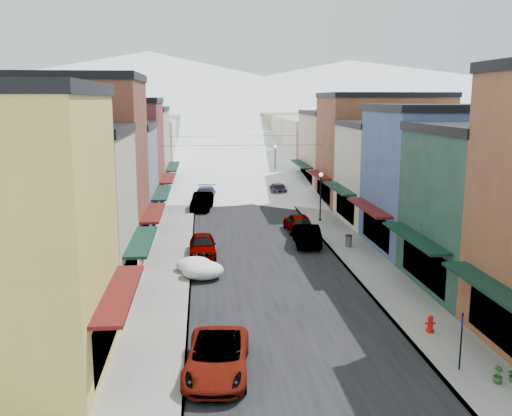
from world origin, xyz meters
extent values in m
plane|color=gray|center=(0.00, 0.00, 0.00)|extent=(600.00, 600.00, 0.00)
cube|color=black|center=(0.00, 60.00, 0.01)|extent=(10.00, 160.00, 0.01)
cube|color=gray|center=(-6.60, 60.00, 0.07)|extent=(3.20, 160.00, 0.15)
cube|color=gray|center=(6.60, 60.00, 0.07)|extent=(3.20, 160.00, 0.15)
cube|color=slate|center=(-5.05, 60.00, 0.07)|extent=(0.10, 160.00, 0.15)
cube|color=slate|center=(5.05, 60.00, 0.07)|extent=(0.10, 160.00, 0.15)
cube|color=#50100D|center=(-7.60, 4.00, 3.20)|extent=(1.20, 7.22, 0.15)
cube|color=#B4A891|center=(-13.20, 12.50, 4.50)|extent=(10.00, 8.00, 9.00)
cube|color=black|center=(-13.20, 12.50, 9.25)|extent=(10.20, 8.20, 0.50)
cube|color=black|center=(-7.60, 12.50, 3.20)|extent=(1.20, 6.80, 0.15)
cube|color=brown|center=(-13.70, 20.50, 6.00)|extent=(11.00, 8.00, 12.00)
cube|color=black|center=(-13.70, 20.50, 12.25)|extent=(11.20, 8.20, 0.50)
cube|color=#50100D|center=(-7.60, 20.50, 3.20)|extent=(1.20, 6.80, 0.15)
cube|color=slate|center=(-13.20, 29.00, 4.25)|extent=(10.00, 9.00, 8.50)
cube|color=black|center=(-13.20, 29.00, 8.75)|extent=(10.20, 9.20, 0.50)
cube|color=black|center=(-7.60, 29.00, 3.20)|extent=(1.20, 7.65, 0.15)
cube|color=maroon|center=(-14.20, 38.00, 5.25)|extent=(12.00, 9.00, 10.50)
cube|color=black|center=(-14.20, 38.00, 10.75)|extent=(12.20, 9.20, 0.50)
cube|color=#50100D|center=(-7.60, 38.00, 3.20)|extent=(1.20, 7.65, 0.15)
cube|color=tan|center=(-13.20, 48.00, 4.75)|extent=(10.00, 11.00, 9.50)
cube|color=black|center=(-13.20, 48.00, 9.75)|extent=(10.20, 11.20, 0.50)
cube|color=black|center=(-7.60, 48.00, 3.20)|extent=(1.20, 9.35, 0.15)
cube|color=black|center=(7.60, 3.00, 3.20)|extent=(1.20, 7.65, 0.15)
cube|color=#1D3D31|center=(13.20, 12.00, 4.50)|extent=(10.00, 9.00, 9.00)
cube|color=black|center=(7.60, 12.00, 3.20)|extent=(1.20, 7.65, 0.15)
cube|color=#395183|center=(13.20, 21.00, 5.00)|extent=(10.00, 9.00, 10.00)
cube|color=black|center=(13.20, 21.00, 10.25)|extent=(10.20, 9.20, 0.50)
cube|color=#50100D|center=(7.60, 21.00, 3.20)|extent=(1.20, 7.65, 0.15)
cube|color=beige|center=(13.70, 30.00, 4.25)|extent=(11.00, 9.00, 8.50)
cube|color=black|center=(13.70, 30.00, 8.75)|extent=(11.20, 9.20, 0.50)
cube|color=black|center=(7.60, 30.00, 3.20)|extent=(1.20, 7.65, 0.15)
cube|color=brown|center=(14.20, 39.00, 5.50)|extent=(12.00, 9.00, 11.00)
cube|color=black|center=(14.20, 39.00, 11.25)|extent=(12.20, 9.20, 0.50)
cube|color=#50100D|center=(7.60, 39.00, 3.20)|extent=(1.20, 7.65, 0.15)
cube|color=tan|center=(13.20, 49.00, 4.50)|extent=(10.00, 11.00, 9.00)
cube|color=black|center=(13.20, 49.00, 9.25)|extent=(10.20, 11.20, 0.50)
cube|color=black|center=(7.60, 49.00, 3.20)|extent=(1.20, 9.35, 0.15)
cube|color=gray|center=(-12.50, 62.00, 4.00)|extent=(9.00, 13.00, 8.00)
cube|color=gray|center=(12.50, 62.00, 4.00)|extent=(9.00, 13.00, 8.00)
cube|color=gray|center=(-12.50, 76.00, 4.00)|extent=(9.00, 13.00, 8.00)
cube|color=gray|center=(12.50, 76.00, 4.00)|extent=(9.00, 13.00, 8.00)
cube|color=gray|center=(-12.50, 90.00, 4.00)|extent=(9.00, 13.00, 8.00)
cube|color=gray|center=(12.50, 90.00, 4.00)|extent=(9.00, 13.00, 8.00)
cube|color=gray|center=(-12.50, 104.00, 4.00)|extent=(9.00, 13.00, 8.00)
cube|color=gray|center=(12.50, 104.00, 4.00)|extent=(9.00, 13.00, 8.00)
cube|color=silver|center=(0.00, 225.00, 6.00)|extent=(360.00, 40.00, 12.00)
cone|color=white|center=(-30.00, 275.00, 17.00)|extent=(300.00, 300.00, 34.00)
cone|color=white|center=(70.00, 270.00, 15.00)|extent=(320.00, 320.00, 30.00)
cylinder|color=black|center=(0.00, 40.00, 6.20)|extent=(16.40, 0.04, 0.04)
cylinder|color=black|center=(0.00, 55.00, 6.20)|extent=(16.40, 0.04, 0.04)
imported|color=silver|center=(-3.76, 3.00, 0.74)|extent=(2.97, 5.53, 1.48)
imported|color=#A3A7AB|center=(-4.30, 20.68, 0.78)|extent=(1.91, 4.59, 1.55)
imported|color=black|center=(-4.30, 37.82, 0.84)|extent=(2.42, 5.30, 1.68)
imported|color=#A1A3A9|center=(-4.01, 42.42, 0.78)|extent=(2.76, 5.56, 1.55)
imported|color=black|center=(3.50, 22.95, 0.82)|extent=(2.05, 5.09, 1.65)
imported|color=gray|center=(3.61, 27.28, 0.81)|extent=(2.09, 4.84, 1.63)
imported|color=black|center=(4.30, 45.54, 0.72)|extent=(2.12, 4.99, 1.44)
imported|color=#AAABB2|center=(-1.98, 50.76, 0.76)|extent=(2.23, 4.63, 1.52)
imported|color=white|center=(1.43, 65.69, 0.71)|extent=(2.61, 5.25, 1.43)
cylinder|color=red|center=(6.25, 5.96, 0.20)|extent=(0.36, 0.36, 0.11)
cylinder|color=red|center=(6.25, 5.96, 0.47)|extent=(0.26, 0.26, 0.64)
sphere|color=red|center=(6.25, 5.96, 0.83)|extent=(0.28, 0.28, 0.28)
cylinder|color=red|center=(6.25, 5.96, 0.58)|extent=(0.48, 0.11, 0.11)
cylinder|color=black|center=(5.94, 2.20, 1.35)|extent=(0.07, 0.07, 2.40)
cube|color=#1C1E9E|center=(5.94, 2.20, 2.23)|extent=(0.10, 0.32, 0.44)
cylinder|color=slate|center=(6.43, 21.70, 0.56)|extent=(0.48, 0.48, 0.83)
cylinder|color=black|center=(6.43, 21.70, 0.99)|extent=(0.51, 0.51, 0.06)
cylinder|color=black|center=(6.23, 31.04, 0.20)|extent=(0.30, 0.30, 0.10)
cylinder|color=black|center=(6.23, 31.04, 2.14)|extent=(0.12, 0.12, 3.98)
sphere|color=white|center=(6.23, 31.04, 4.28)|extent=(0.36, 0.36, 0.36)
cylinder|color=black|center=(5.20, 55.00, 0.21)|extent=(0.34, 0.34, 0.11)
cylinder|color=black|center=(5.20, 55.00, 2.41)|extent=(0.14, 0.14, 4.53)
sphere|color=white|center=(5.20, 55.00, 4.85)|extent=(0.41, 0.41, 0.41)
imported|color=#2D4E23|center=(6.91, 1.00, 0.49)|extent=(0.41, 0.41, 0.67)
ellipsoid|color=white|center=(-4.30, 15.45, 0.54)|extent=(2.57, 2.18, 1.09)
ellipsoid|color=white|center=(-4.10, 16.65, 0.27)|extent=(1.10, 0.99, 0.55)
ellipsoid|color=white|center=(-4.84, 16.92, 0.49)|extent=(2.31, 1.95, 0.98)
ellipsoid|color=white|center=(-4.64, 18.12, 0.25)|extent=(0.99, 0.89, 0.49)
ellipsoid|color=white|center=(-4.44, 44.26, 0.45)|extent=(2.13, 1.80, 0.90)
ellipsoid|color=white|center=(-4.24, 45.46, 0.23)|extent=(0.91, 0.82, 0.46)
camera|label=1|loc=(-4.20, -18.22, 10.86)|focal=40.00mm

